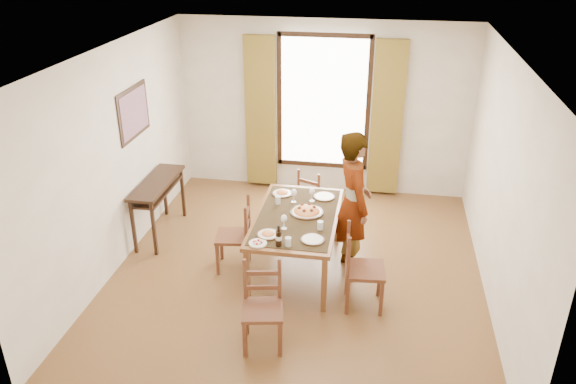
% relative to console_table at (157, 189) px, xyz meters
% --- Properties ---
extents(ground, '(5.00, 5.00, 0.00)m').
position_rel_console_table_xyz_m(ground, '(2.03, -0.60, -0.68)').
color(ground, brown).
rests_on(ground, ground).
extents(room_shell, '(4.60, 5.10, 2.74)m').
position_rel_console_table_xyz_m(room_shell, '(2.03, -0.47, 0.86)').
color(room_shell, white).
rests_on(room_shell, ground).
extents(console_table, '(0.38, 1.20, 0.80)m').
position_rel_console_table_xyz_m(console_table, '(0.00, 0.00, 0.00)').
color(console_table, black).
rests_on(console_table, ground).
extents(dining_table, '(0.99, 1.71, 0.76)m').
position_rel_console_table_xyz_m(dining_table, '(2.01, -0.56, 0.01)').
color(dining_table, brown).
rests_on(dining_table, ground).
extents(chair_west, '(0.47, 0.47, 0.93)m').
position_rel_console_table_xyz_m(chair_west, '(1.26, -0.65, -0.25)').
color(chair_west, brown).
rests_on(chair_west, ground).
extents(chair_north, '(0.50, 0.50, 0.86)m').
position_rel_console_table_xyz_m(chair_north, '(2.05, 0.66, -0.28)').
color(chair_north, brown).
rests_on(chair_north, ground).
extents(chair_south, '(0.48, 0.48, 0.92)m').
position_rel_console_table_xyz_m(chair_south, '(1.89, -1.99, -0.26)').
color(chair_south, brown).
rests_on(chair_south, ground).
extents(chair_east, '(0.47, 0.47, 0.98)m').
position_rel_console_table_xyz_m(chair_east, '(2.83, -1.17, -0.23)').
color(chair_east, brown).
rests_on(chair_east, ground).
extents(man, '(0.95, 0.87, 1.81)m').
position_rel_console_table_xyz_m(man, '(2.67, -0.43, 0.22)').
color(man, '#94999C').
rests_on(man, ground).
extents(plate_sw, '(0.27, 0.27, 0.05)m').
position_rel_console_table_xyz_m(plate_sw, '(1.76, -1.09, 0.10)').
color(plate_sw, silver).
rests_on(plate_sw, dining_table).
extents(plate_se, '(0.27, 0.27, 0.05)m').
position_rel_console_table_xyz_m(plate_se, '(2.27, -1.12, 0.10)').
color(plate_se, silver).
rests_on(plate_se, dining_table).
extents(plate_nw, '(0.27, 0.27, 0.05)m').
position_rel_console_table_xyz_m(plate_nw, '(1.72, -0.01, 0.10)').
color(plate_nw, silver).
rests_on(plate_nw, dining_table).
extents(plate_ne, '(0.27, 0.27, 0.05)m').
position_rel_console_table_xyz_m(plate_ne, '(2.28, -0.02, 0.10)').
color(plate_ne, silver).
rests_on(plate_ne, dining_table).
extents(pasta_platter, '(0.40, 0.40, 0.10)m').
position_rel_console_table_xyz_m(pasta_platter, '(2.12, -0.48, 0.12)').
color(pasta_platter, '#C64F19').
rests_on(pasta_platter, dining_table).
extents(caprese_plate, '(0.20, 0.20, 0.04)m').
position_rel_console_table_xyz_m(caprese_plate, '(1.69, -1.30, 0.09)').
color(caprese_plate, silver).
rests_on(caprese_plate, dining_table).
extents(wine_glass_a, '(0.08, 0.08, 0.18)m').
position_rel_console_table_xyz_m(wine_glass_a, '(1.91, -0.91, 0.16)').
color(wine_glass_a, white).
rests_on(wine_glass_a, dining_table).
extents(wine_glass_b, '(0.08, 0.08, 0.18)m').
position_rel_console_table_xyz_m(wine_glass_b, '(2.13, -0.15, 0.16)').
color(wine_glass_b, white).
rests_on(wine_glass_b, dining_table).
extents(wine_glass_c, '(0.08, 0.08, 0.18)m').
position_rel_console_table_xyz_m(wine_glass_c, '(1.91, -0.22, 0.16)').
color(wine_glass_c, white).
rests_on(wine_glass_c, dining_table).
extents(tumbler_a, '(0.07, 0.07, 0.10)m').
position_rel_console_table_xyz_m(tumbler_a, '(2.32, -0.85, 0.12)').
color(tumbler_a, silver).
rests_on(tumbler_a, dining_table).
extents(tumbler_b, '(0.07, 0.07, 0.10)m').
position_rel_console_table_xyz_m(tumbler_b, '(1.72, -0.29, 0.12)').
color(tumbler_b, silver).
rests_on(tumbler_b, dining_table).
extents(tumbler_c, '(0.07, 0.07, 0.10)m').
position_rel_console_table_xyz_m(tumbler_c, '(2.02, -1.27, 0.12)').
color(tumbler_c, silver).
rests_on(tumbler_c, dining_table).
extents(wine_bottle, '(0.07, 0.07, 0.25)m').
position_rel_console_table_xyz_m(wine_bottle, '(1.92, -1.29, 0.20)').
color(wine_bottle, black).
rests_on(wine_bottle, dining_table).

